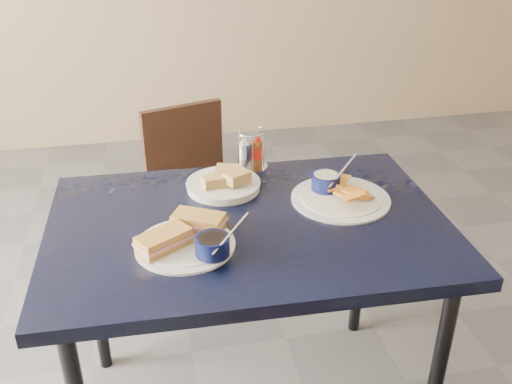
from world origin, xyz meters
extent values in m
cube|color=black|center=(-0.20, 0.01, 0.73)|extent=(1.16, 0.80, 0.04)
cylinder|color=black|center=(0.29, -0.29, 0.35)|extent=(0.04, 0.04, 0.71)
cylinder|color=black|center=(-0.70, 0.32, 0.35)|extent=(0.04, 0.04, 0.71)
cylinder|color=black|center=(0.29, 0.32, 0.35)|extent=(0.04, 0.04, 0.71)
cube|color=black|center=(-0.26, 0.82, 0.37)|extent=(0.45, 0.44, 0.03)
cylinder|color=black|center=(-0.41, 0.68, 0.18)|extent=(0.03, 0.03, 0.36)
cylinder|color=black|center=(-0.12, 0.68, 0.18)|extent=(0.03, 0.03, 0.36)
cylinder|color=black|center=(-0.41, 0.96, 0.18)|extent=(0.03, 0.03, 0.36)
cylinder|color=black|center=(-0.12, 0.96, 0.18)|extent=(0.03, 0.03, 0.36)
cube|color=black|center=(-0.26, 0.98, 0.58)|extent=(0.36, 0.14, 0.38)
cylinder|color=white|center=(-0.40, -0.08, 0.75)|extent=(0.27, 0.27, 0.01)
cylinder|color=white|center=(-0.40, -0.08, 0.76)|extent=(0.22, 0.22, 0.00)
cube|color=gold|center=(-0.45, -0.09, 0.78)|extent=(0.16, 0.13, 0.04)
cube|color=pink|center=(-0.45, -0.09, 0.78)|extent=(0.16, 0.14, 0.01)
cube|color=gold|center=(-0.35, -0.02, 0.78)|extent=(0.16, 0.13, 0.04)
cube|color=pink|center=(-0.35, -0.02, 0.78)|extent=(0.16, 0.14, 0.01)
cylinder|color=#0A0F39|center=(-0.33, -0.15, 0.79)|extent=(0.09, 0.09, 0.05)
cylinder|color=black|center=(-0.33, -0.15, 0.80)|extent=(0.08, 0.08, 0.01)
cylinder|color=silver|center=(-0.29, -0.17, 0.83)|extent=(0.11, 0.07, 0.08)
cylinder|color=white|center=(0.10, 0.08, 0.75)|extent=(0.30, 0.30, 0.01)
cylinder|color=white|center=(0.10, 0.08, 0.76)|extent=(0.25, 0.25, 0.00)
cube|color=orange|center=(0.12, 0.10, 0.76)|extent=(0.08, 0.07, 0.02)
cube|color=orange|center=(0.16, 0.06, 0.77)|extent=(0.06, 0.08, 0.02)
cube|color=orange|center=(0.08, 0.12, 0.77)|extent=(0.05, 0.07, 0.02)
cube|color=orange|center=(0.11, 0.14, 0.78)|extent=(0.08, 0.08, 0.02)
cube|color=orange|center=(0.10, 0.05, 0.78)|extent=(0.07, 0.06, 0.02)
cube|color=orange|center=(0.10, 0.04, 0.79)|extent=(0.08, 0.07, 0.02)
cube|color=orange|center=(0.12, 0.03, 0.79)|extent=(0.07, 0.06, 0.02)
cube|color=orange|center=(0.12, 0.03, 0.80)|extent=(0.08, 0.07, 0.02)
cube|color=orange|center=(0.10, 0.00, 0.80)|extent=(0.07, 0.06, 0.02)
cylinder|color=#0A0F39|center=(0.07, 0.14, 0.79)|extent=(0.09, 0.09, 0.05)
cylinder|color=beige|center=(0.07, 0.14, 0.80)|extent=(0.08, 0.08, 0.01)
cylinder|color=silver|center=(0.11, 0.12, 0.83)|extent=(0.11, 0.07, 0.08)
cylinder|color=white|center=(-0.24, 0.22, 0.76)|extent=(0.23, 0.23, 0.02)
cylinder|color=white|center=(-0.24, 0.22, 0.77)|extent=(0.19, 0.19, 0.00)
cube|color=tan|center=(-0.27, 0.20, 0.79)|extent=(0.08, 0.06, 0.03)
cube|color=tan|center=(-0.22, 0.25, 0.79)|extent=(0.09, 0.07, 0.03)
cube|color=tan|center=(-0.20, 0.19, 0.80)|extent=(0.09, 0.08, 0.03)
cylinder|color=silver|center=(-0.13, 0.36, 0.75)|extent=(0.11, 0.11, 0.01)
cylinder|color=silver|center=(-0.09, 0.40, 0.82)|extent=(0.01, 0.01, 0.13)
cylinder|color=silver|center=(-0.16, 0.40, 0.82)|extent=(0.01, 0.01, 0.13)
cylinder|color=silver|center=(-0.16, 0.33, 0.82)|extent=(0.01, 0.01, 0.13)
cylinder|color=silver|center=(-0.09, 0.33, 0.82)|extent=(0.01, 0.01, 0.13)
torus|color=silver|center=(-0.13, 0.36, 0.88)|extent=(0.10, 0.10, 0.00)
cylinder|color=silver|center=(-0.15, 0.36, 0.80)|extent=(0.05, 0.05, 0.08)
cone|color=silver|center=(-0.15, 0.36, 0.85)|extent=(0.04, 0.04, 0.02)
cylinder|color=brown|center=(-0.10, 0.37, 0.80)|extent=(0.03, 0.03, 0.08)
cylinder|color=#B7150A|center=(-0.10, 0.37, 0.80)|extent=(0.03, 0.03, 0.03)
cylinder|color=#B7150A|center=(-0.10, 0.37, 0.85)|extent=(0.02, 0.02, 0.02)
camera|label=1|loc=(-0.47, -1.36, 1.59)|focal=40.00mm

